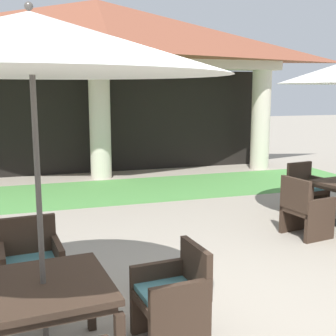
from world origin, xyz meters
TOP-DOWN VIEW (x-y plane):
  - ground_plane at (0.00, 0.00)m, footprint 60.00×60.00m
  - background_pavilion at (0.00, 7.43)m, footprint 10.10×2.73m
  - lawn_strip at (0.00, 5.80)m, footprint 11.90×2.48m
  - patio_table_near_foreground at (-1.65, -0.21)m, footprint 1.07×1.07m
  - patio_umbrella_near_foreground at (-1.65, -0.21)m, footprint 2.80×2.80m
  - patio_chair_near_foreground_north at (-1.74, 0.86)m, footprint 0.63×0.62m
  - patio_chair_near_foreground_east at (-0.58, -0.11)m, footprint 0.60×0.59m
  - patio_chair_mid_left_west at (2.19, 1.96)m, footprint 0.64×0.68m
  - patio_chair_mid_left_north at (3.03, 3.14)m, footprint 0.64×0.61m

SIDE VIEW (x-z plane):
  - ground_plane at x=0.00m, z-range 0.00..0.00m
  - lawn_strip at x=0.00m, z-range 0.00..0.01m
  - patio_chair_near_foreground_east at x=-0.58m, z-range -0.03..0.82m
  - patio_chair_mid_left_north at x=3.03m, z-range -0.04..0.84m
  - patio_chair_mid_left_west at x=2.19m, z-range -0.05..0.86m
  - patio_chair_near_foreground_north at x=-1.74m, z-range -0.03..0.87m
  - patio_table_near_foreground at x=-1.65m, z-range 0.27..1.00m
  - patio_umbrella_near_foreground at x=-1.65m, z-range 1.09..3.85m
  - background_pavilion at x=0.00m, z-range 1.12..5.40m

